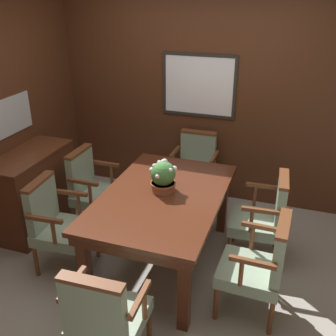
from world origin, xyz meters
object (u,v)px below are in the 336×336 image
object	(u,v)px
chair_left_far	(93,187)
chair_head_far	(195,167)
dining_table	(163,203)
chair_right_far	(264,215)
chair_right_near	(260,264)
chair_left_near	(57,222)
sideboard_cabinet	(33,190)
potted_plant	(163,177)
chair_head_near	(105,317)

from	to	relation	value
chair_left_far	chair_head_far	bearing A→B (deg)	-46.61
dining_table	chair_left_far	size ratio (longest dim) A/B	1.83
chair_right_far	chair_right_near	size ratio (longest dim) A/B	1.00
chair_right_far	chair_left_near	size ratio (longest dim) A/B	1.00
chair_left_far	chair_right_near	bearing A→B (deg)	-110.44
sideboard_cabinet	chair_right_far	bearing A→B (deg)	5.37
chair_left_near	chair_left_far	xyz separation A→B (m)	(-0.02, 0.73, 0.00)
chair_right_far	dining_table	bearing A→B (deg)	-70.30
chair_right_near	potted_plant	bearing A→B (deg)	-112.49
chair_head_near	chair_right_near	world-z (taller)	same
chair_right_near	sideboard_cabinet	xyz separation A→B (m)	(-2.53, 0.52, -0.04)
chair_left_near	chair_right_near	size ratio (longest dim) A/B	1.00
chair_left_far	chair_head_far	size ratio (longest dim) A/B	1.00
chair_right_far	potted_plant	xyz separation A→B (m)	(-0.92, -0.32, 0.42)
chair_left_far	potted_plant	bearing A→B (deg)	-106.84
chair_head_far	potted_plant	distance (m)	1.22
potted_plant	chair_head_near	bearing A→B (deg)	-87.82
chair_left_far	chair_head_far	world-z (taller)	same
chair_right_far	potted_plant	distance (m)	1.06
chair_right_near	chair_left_far	distance (m)	2.04
chair_head_near	chair_right_near	size ratio (longest dim) A/B	1.00
chair_right_near	potted_plant	world-z (taller)	potted_plant
chair_head_far	potted_plant	world-z (taller)	potted_plant
chair_head_near	chair_left_near	size ratio (longest dim) A/B	1.00
chair_right_far	chair_head_far	xyz separation A→B (m)	(-0.93, 0.83, 0.00)
dining_table	chair_left_near	distance (m)	1.01
chair_left_near	chair_right_near	distance (m)	1.88
chair_head_far	sideboard_cabinet	size ratio (longest dim) A/B	0.88
chair_left_near	chair_right_far	bearing A→B (deg)	-71.97
chair_right_near	sideboard_cabinet	size ratio (longest dim) A/B	0.88
chair_right_far	chair_head_far	distance (m)	1.25
chair_right_far	chair_left_far	size ratio (longest dim) A/B	1.00
chair_right_far	chair_left_far	world-z (taller)	same
chair_left_far	dining_table	bearing A→B (deg)	-110.56
chair_right_far	chair_head_far	bearing A→B (deg)	-135.73
chair_head_near	chair_left_near	distance (m)	1.31
chair_head_near	chair_left_near	bearing A→B (deg)	-44.77
dining_table	chair_right_far	bearing A→B (deg)	23.42
chair_right_far	chair_left_far	distance (m)	1.85
chair_right_near	sideboard_cabinet	distance (m)	2.58
chair_right_far	sideboard_cabinet	bearing A→B (deg)	-88.35
chair_right_near	chair_head_far	size ratio (longest dim) A/B	1.00
chair_head_far	potted_plant	size ratio (longest dim) A/B	2.99
chair_right_near	chair_left_far	world-z (taller)	same
chair_right_near	chair_left_far	size ratio (longest dim) A/B	1.00
chair_left_far	chair_left_near	bearing A→B (deg)	-177.91
chair_head_near	chair_head_far	distance (m)	2.48
dining_table	chair_head_far	distance (m)	1.24
chair_left_far	chair_head_far	distance (m)	1.26
chair_head_near	chair_left_far	distance (m)	1.89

